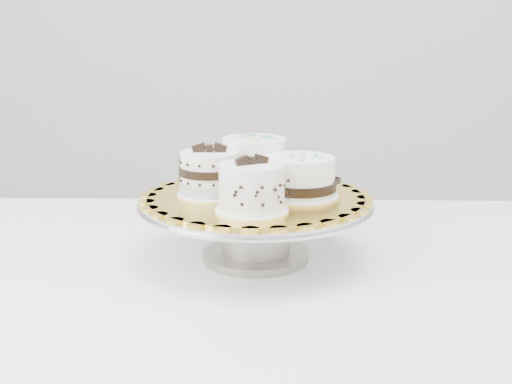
{
  "coord_description": "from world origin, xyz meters",
  "views": [
    {
      "loc": [
        0.13,
        -0.72,
        1.1
      ],
      "look_at": [
        0.09,
        0.19,
        0.86
      ],
      "focal_mm": 45.0,
      "sensor_mm": 36.0,
      "label": 1
    }
  ],
  "objects_px": {
    "table": "(254,319)",
    "cake_banded": "(210,175)",
    "cake_board": "(256,197)",
    "cake_swirl": "(252,189)",
    "cake_ribbon": "(301,178)",
    "cake_dots": "(254,161)",
    "cake_stand": "(256,218)"
  },
  "relations": [
    {
      "from": "table",
      "to": "cake_banded",
      "type": "relative_size",
      "value": 12.22
    },
    {
      "from": "cake_board",
      "to": "cake_swirl",
      "type": "bearing_deg",
      "value": -91.4
    },
    {
      "from": "cake_board",
      "to": "cake_banded",
      "type": "bearing_deg",
      "value": 175.18
    },
    {
      "from": "table",
      "to": "cake_ribbon",
      "type": "relative_size",
      "value": 9.36
    },
    {
      "from": "cake_board",
      "to": "cake_ribbon",
      "type": "bearing_deg",
      "value": 1.92
    },
    {
      "from": "table",
      "to": "cake_banded",
      "type": "height_order",
      "value": "cake_banded"
    },
    {
      "from": "table",
      "to": "cake_board",
      "type": "xyz_separation_m",
      "value": [
        0.0,
        0.05,
        0.17
      ]
    },
    {
      "from": "cake_board",
      "to": "cake_ribbon",
      "type": "distance_m",
      "value": 0.07
    },
    {
      "from": "table",
      "to": "cake_swirl",
      "type": "xyz_separation_m",
      "value": [
        -0.0,
        -0.03,
        0.21
      ]
    },
    {
      "from": "cake_swirl",
      "to": "cake_banded",
      "type": "relative_size",
      "value": 1.22
    },
    {
      "from": "table",
      "to": "cake_board",
      "type": "bearing_deg",
      "value": 88.46
    },
    {
      "from": "cake_board",
      "to": "cake_ribbon",
      "type": "xyz_separation_m",
      "value": [
        0.07,
        0.0,
        0.03
      ]
    },
    {
      "from": "cake_dots",
      "to": "cake_stand",
      "type": "bearing_deg",
      "value": -67.61
    },
    {
      "from": "cake_stand",
      "to": "cake_swirl",
      "type": "height_order",
      "value": "cake_swirl"
    },
    {
      "from": "cake_ribbon",
      "to": "cake_board",
      "type": "bearing_deg",
      "value": -158.99
    },
    {
      "from": "cake_banded",
      "to": "cake_dots",
      "type": "xyz_separation_m",
      "value": [
        0.06,
        0.07,
        0.01
      ]
    },
    {
      "from": "cake_banded",
      "to": "cake_stand",
      "type": "bearing_deg",
      "value": -7.65
    },
    {
      "from": "table",
      "to": "cake_stand",
      "type": "height_order",
      "value": "cake_stand"
    },
    {
      "from": "cake_stand",
      "to": "cake_ribbon",
      "type": "relative_size",
      "value": 2.69
    },
    {
      "from": "table",
      "to": "cake_swirl",
      "type": "relative_size",
      "value": 10.03
    },
    {
      "from": "cake_dots",
      "to": "cake_banded",
      "type": "bearing_deg",
      "value": -115.32
    },
    {
      "from": "cake_swirl",
      "to": "cake_banded",
      "type": "xyz_separation_m",
      "value": [
        -0.07,
        0.09,
        -0.0
      ]
    },
    {
      "from": "cake_stand",
      "to": "cake_ribbon",
      "type": "bearing_deg",
      "value": 1.92
    },
    {
      "from": "cake_board",
      "to": "cake_dots",
      "type": "bearing_deg",
      "value": 94.62
    },
    {
      "from": "cake_board",
      "to": "cake_ribbon",
      "type": "relative_size",
      "value": 2.47
    },
    {
      "from": "cake_board",
      "to": "cake_ribbon",
      "type": "height_order",
      "value": "cake_ribbon"
    },
    {
      "from": "cake_ribbon",
      "to": "table",
      "type": "bearing_deg",
      "value": -121.77
    },
    {
      "from": "cake_dots",
      "to": "cake_ribbon",
      "type": "bearing_deg",
      "value": -26.65
    },
    {
      "from": "table",
      "to": "cake_board",
      "type": "height_order",
      "value": "cake_board"
    },
    {
      "from": "cake_dots",
      "to": "cake_ribbon",
      "type": "relative_size",
      "value": 0.98
    },
    {
      "from": "cake_banded",
      "to": "cake_dots",
      "type": "relative_size",
      "value": 0.78
    },
    {
      "from": "table",
      "to": "cake_banded",
      "type": "distance_m",
      "value": 0.23
    }
  ]
}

